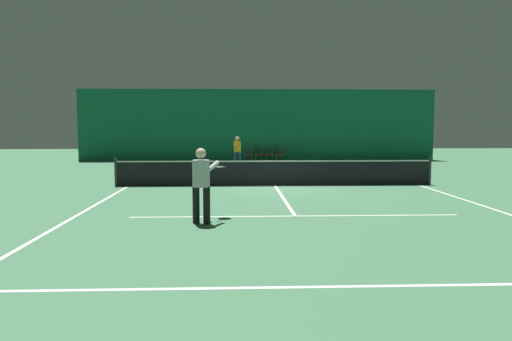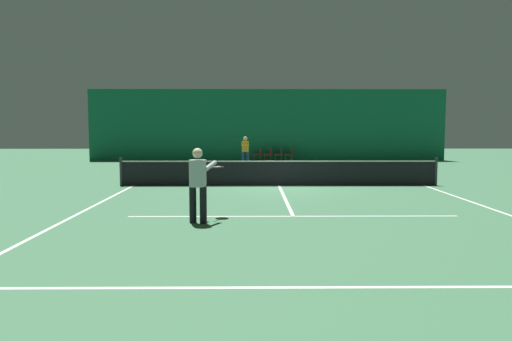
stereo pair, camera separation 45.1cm
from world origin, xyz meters
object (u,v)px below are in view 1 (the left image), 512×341
courtside_chair_0 (249,153)px  courtside_chair_3 (281,153)px  courtside_chair_2 (270,153)px  player_near (202,180)px  courtside_chair_1 (260,153)px  player_far (237,149)px  tennis_net (275,172)px

courtside_chair_0 → courtside_chair_3: (2.01, 0.00, 0.00)m
courtside_chair_2 → player_near: bearing=-8.5°
courtside_chair_1 → courtside_chair_3: 1.34m
player_far → courtside_chair_0: 4.36m
courtside_chair_2 → courtside_chair_3: 0.67m
courtside_chair_0 → courtside_chair_3: 2.01m
courtside_chair_1 → courtside_chair_2: size_ratio=1.00×
tennis_net → courtside_chair_3: tennis_net is taller
courtside_chair_2 → tennis_net: bearing=-3.3°
player_far → tennis_net: bearing=10.8°
courtside_chair_2 → courtside_chair_3: size_ratio=1.00×
courtside_chair_2 → courtside_chair_3: same height
tennis_net → player_far: bearing=98.9°
courtside_chair_2 → courtside_chair_3: bearing=90.0°
player_far → courtside_chair_2: player_far is taller
player_far → courtside_chair_3: bearing=148.7°
courtside_chair_1 → courtside_chair_2: same height
tennis_net → player_far: (-1.37, 8.76, 0.46)m
tennis_net → player_near: 7.57m
player_far → courtside_chair_1: (1.45, 4.26, -0.48)m
courtside_chair_0 → courtside_chair_2: size_ratio=1.00×
player_near → player_far: bearing=19.4°
courtside_chair_0 → courtside_chair_1: size_ratio=1.00×
tennis_net → courtside_chair_3: (1.41, 13.01, -0.03)m
courtside_chair_1 → courtside_chair_2: (0.67, 0.00, 0.00)m
courtside_chair_1 → courtside_chair_2: bearing=90.0°
courtside_chair_0 → courtside_chair_2: 1.34m
player_near → courtside_chair_1: 20.36m
courtside_chair_1 → player_far: bearing=-18.8°
player_near → courtside_chair_2: (3.02, 20.22, -0.53)m
player_far → courtside_chair_1: player_far is taller
player_far → courtside_chair_1: bearing=163.1°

